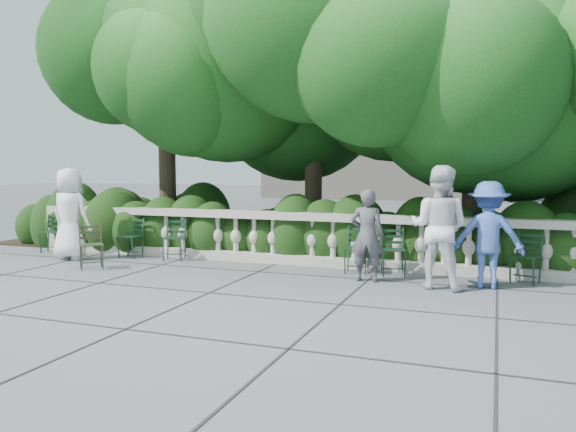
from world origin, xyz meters
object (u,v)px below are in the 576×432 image
(chair_f, at_px, (522,285))
(chair_weathered, at_px, (93,270))
(person_woman_grey, at_px, (367,235))
(person_older_blue, at_px, (488,235))
(person_casual_man, at_px, (439,227))
(chair_d, at_px, (355,274))
(person_businessman, at_px, (70,214))
(chair_a, at_px, (49,253))
(chair_b, at_px, (126,259))
(chair_c, at_px, (173,261))
(chair_e, at_px, (394,277))

(chair_f, distance_m, chair_weathered, 7.37)
(person_woman_grey, xyz_separation_m, person_older_blue, (1.85, 0.15, 0.07))
(chair_weathered, bearing_deg, person_casual_man, -37.55)
(chair_d, height_order, person_casual_man, person_casual_man)
(chair_weathered, xyz_separation_m, person_woman_grey, (4.87, 0.78, 0.76))
(person_businessman, xyz_separation_m, person_woman_grey, (6.08, -0.06, -0.17))
(chair_a, distance_m, person_businessman, 1.44)
(chair_d, bearing_deg, person_woman_grey, -62.21)
(chair_d, xyz_separation_m, person_casual_man, (1.45, -0.61, 0.95))
(chair_b, xyz_separation_m, chair_f, (7.47, 0.06, 0.00))
(person_businessman, distance_m, person_casual_man, 7.22)
(person_businessman, relative_size, person_casual_man, 0.98)
(chair_c, relative_size, person_businessman, 0.45)
(person_woman_grey, bearing_deg, person_older_blue, -179.36)
(chair_b, distance_m, chair_d, 4.79)
(chair_f, relative_size, person_woman_grey, 0.55)
(person_casual_man, xyz_separation_m, person_older_blue, (0.71, 0.27, -0.12))
(chair_a, bearing_deg, chair_c, -13.65)
(chair_d, xyz_separation_m, chair_weathered, (-4.56, -1.27, 0.00))
(chair_b, height_order, person_businessman, person_businessman)
(chair_b, bearing_deg, chair_f, 1.47)
(chair_d, height_order, chair_weathered, same)
(person_older_blue, bearing_deg, chair_d, -12.41)
(chair_weathered, xyz_separation_m, person_businessman, (-1.21, 0.83, 0.92))
(chair_f, relative_size, person_older_blue, 0.51)
(chair_a, relative_size, person_businessman, 0.45)
(chair_a, height_order, chair_weathered, same)
(person_woman_grey, bearing_deg, chair_weathered, 4.97)
(chair_b, bearing_deg, person_casual_man, -4.89)
(person_businessman, bearing_deg, chair_d, -171.32)
(chair_e, distance_m, chair_f, 2.01)
(person_woman_grey, bearing_deg, chair_e, -130.84)
(person_older_blue, bearing_deg, person_businessman, -2.75)
(chair_a, xyz_separation_m, chair_b, (2.00, 0.01, 0.00))
(chair_e, height_order, person_businessman, person_businessman)
(person_older_blue, bearing_deg, person_casual_man, 17.17)
(chair_weathered, bearing_deg, person_businessman, 101.67)
(chair_a, xyz_separation_m, person_casual_man, (8.24, -0.63, 0.95))
(chair_weathered, distance_m, person_businessman, 1.74)
(chair_b, relative_size, chair_weathered, 1.00)
(chair_d, bearing_deg, chair_e, -5.13)
(chair_b, height_order, chair_d, same)
(chair_a, xyz_separation_m, person_woman_grey, (7.10, -0.51, 0.76))
(chair_e, xyz_separation_m, person_older_blue, (1.49, -0.33, 0.82))
(chair_e, relative_size, chair_weathered, 1.00)
(chair_b, distance_m, chair_weathered, 1.32)
(chair_d, height_order, chair_e, same)
(chair_b, xyz_separation_m, person_older_blue, (6.95, -0.37, 0.82))
(chair_a, height_order, chair_d, same)
(chair_c, bearing_deg, chair_f, -16.04)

